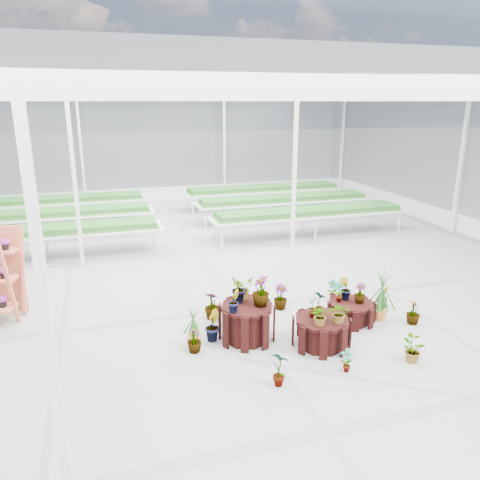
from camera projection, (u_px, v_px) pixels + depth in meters
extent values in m
plane|color=gray|center=(233.00, 314.00, 9.58)|extent=(24.00, 24.00, 0.00)
cylinder|color=black|center=(247.00, 322.00, 8.50)|extent=(1.31, 1.31, 0.68)
cylinder|color=black|center=(321.00, 332.00, 8.30)|extent=(1.30, 1.30, 0.53)
cylinder|color=black|center=(351.00, 312.00, 9.24)|extent=(1.14, 1.14, 0.41)
imported|color=#22581E|center=(238.00, 289.00, 8.42)|extent=(0.38, 0.39, 0.55)
imported|color=#22581E|center=(261.00, 291.00, 8.32)|extent=(0.33, 0.33, 0.56)
imported|color=#22581E|center=(243.00, 288.00, 8.63)|extent=(0.51, 0.49, 0.43)
imported|color=#22581E|center=(234.00, 301.00, 8.09)|extent=(0.28, 0.29, 0.41)
imported|color=#22581E|center=(313.00, 307.00, 8.22)|extent=(0.23, 0.24, 0.38)
imported|color=#22581E|center=(340.00, 313.00, 8.00)|extent=(0.44, 0.42, 0.38)
imported|color=#22581E|center=(319.00, 302.00, 8.32)|extent=(0.26, 0.29, 0.46)
imported|color=#22581E|center=(321.00, 316.00, 7.92)|extent=(0.40, 0.38, 0.36)
imported|color=#22581E|center=(339.00, 292.00, 9.15)|extent=(0.25, 0.25, 0.40)
imported|color=#22581E|center=(360.00, 293.00, 9.11)|extent=(0.31, 0.31, 0.40)
imported|color=#22581E|center=(345.00, 289.00, 9.27)|extent=(0.31, 0.32, 0.45)
imported|color=#22581E|center=(194.00, 340.00, 8.10)|extent=(0.34, 0.34, 0.46)
imported|color=#22581E|center=(212.00, 325.00, 8.49)|extent=(0.35, 0.39, 0.58)
imported|color=#22581E|center=(280.00, 368.00, 7.11)|extent=(0.37, 0.38, 0.60)
imported|color=#22581E|center=(346.00, 361.00, 7.50)|extent=(0.23, 0.19, 0.39)
imported|color=#22581E|center=(412.00, 350.00, 7.80)|extent=(0.46, 0.49, 0.43)
imported|color=#22581E|center=(413.00, 312.00, 9.13)|extent=(0.31, 0.31, 0.48)
imported|color=#22581E|center=(383.00, 296.00, 9.85)|extent=(0.35, 0.33, 0.51)
imported|color=#22581E|center=(333.00, 290.00, 10.22)|extent=(0.28, 0.23, 0.48)
imported|color=#22581E|center=(280.00, 297.00, 9.79)|extent=(0.33, 0.33, 0.53)
imported|color=#22581E|center=(212.00, 305.00, 9.35)|extent=(0.44, 0.44, 0.57)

